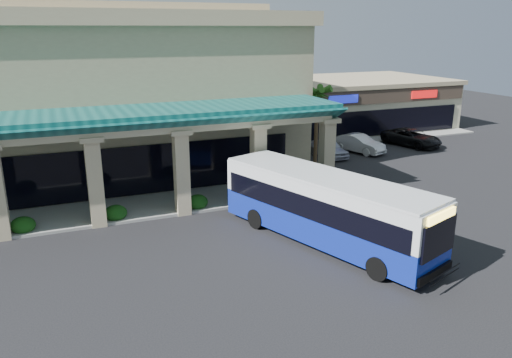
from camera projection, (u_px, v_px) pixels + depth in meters
name	position (u px, v px, depth m)	size (l,w,h in m)	color
ground	(271.00, 240.00, 24.17)	(110.00, 110.00, 0.00)	black
main_building	(67.00, 93.00, 33.74)	(30.80, 14.80, 11.35)	tan
arcade	(81.00, 166.00, 26.42)	(30.00, 6.20, 5.70)	#0C4B4B
strip_mall	(335.00, 103.00, 51.26)	(22.50, 12.50, 4.90)	beige
palm_0	(316.00, 123.00, 36.04)	(2.40, 2.40, 6.60)	#245717
palm_1	(309.00, 121.00, 39.18)	(2.40, 2.40, 5.80)	#245717
broadleaf_tree	(261.00, 118.00, 43.01)	(2.60, 2.60, 4.81)	#10390D
transit_bus	(325.00, 210.00, 23.49)	(2.78, 11.95, 3.34)	#0F259C
pedestrian	(354.00, 212.00, 25.28)	(0.67, 0.44, 1.85)	#393957
car_silver	(329.00, 148.00, 39.74)	(1.62, 4.03, 1.37)	#ACADBE
car_white	(359.00, 144.00, 41.10)	(1.56, 4.47, 1.47)	silver
car_gray	(411.00, 137.00, 43.43)	(2.45, 5.31, 1.48)	black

